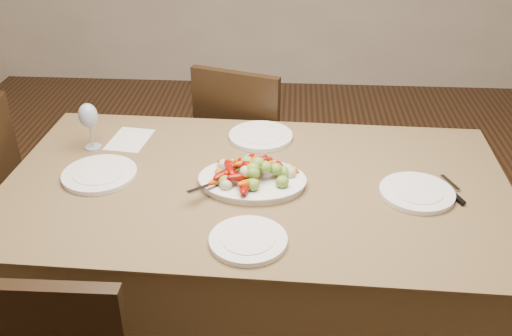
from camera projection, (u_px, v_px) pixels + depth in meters
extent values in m
cube|color=brown|center=(256.00, 264.00, 2.27)|extent=(1.87, 1.09, 0.76)
ellipsoid|color=white|center=(252.00, 182.00, 2.06)|extent=(0.38, 0.29, 0.02)
cylinder|color=white|center=(100.00, 174.00, 2.11)|extent=(0.27, 0.27, 0.02)
cylinder|color=white|center=(417.00, 193.00, 2.00)|extent=(0.26, 0.26, 0.02)
cylinder|color=white|center=(261.00, 136.00, 2.37)|extent=(0.27, 0.27, 0.02)
cylinder|color=white|center=(248.00, 241.00, 1.76)|extent=(0.24, 0.24, 0.02)
cube|color=silver|center=(130.00, 140.00, 2.36)|extent=(0.17, 0.23, 0.00)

